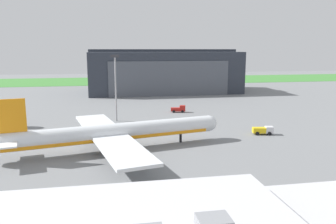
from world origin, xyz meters
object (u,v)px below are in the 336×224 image
(maintenance_hangar, at_px, (164,72))
(airliner_near_right, at_px, (112,133))
(ops_van, at_px, (263,130))
(stair_truck, at_px, (179,109))
(apron_light_mast, at_px, (116,83))

(maintenance_hangar, xyz_separation_m, airliner_near_right, (-26.66, -94.28, -6.18))
(ops_van, relative_size, stair_truck, 1.04)
(airliner_near_right, distance_m, ops_van, 37.47)
(stair_truck, height_order, apron_light_mast, apron_light_mast)
(maintenance_hangar, height_order, airliner_near_right, maintenance_hangar)
(airliner_near_right, relative_size, apron_light_mast, 2.49)
(ops_van, distance_m, stair_truck, 35.55)
(airliner_near_right, xyz_separation_m, ops_van, (36.79, 6.65, -2.52))
(apron_light_mast, bearing_deg, ops_van, -32.63)
(maintenance_hangar, bearing_deg, airliner_near_right, -105.79)
(stair_truck, bearing_deg, ops_van, -66.41)
(maintenance_hangar, bearing_deg, apron_light_mast, -110.88)
(apron_light_mast, bearing_deg, airliner_near_right, -93.52)
(stair_truck, distance_m, apron_light_mast, 25.24)
(maintenance_hangar, distance_m, apron_light_mast, 69.82)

